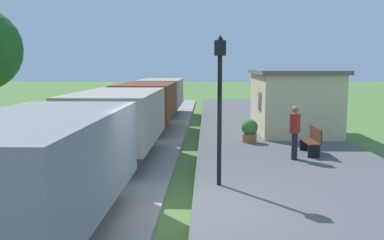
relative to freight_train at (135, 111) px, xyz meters
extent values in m
plane|color=#517A38|center=(2.40, -8.30, -1.40)|extent=(160.00, 160.00, 0.00)
cube|color=#565659|center=(5.60, -8.30, -1.27)|extent=(6.00, 60.00, 0.25)
cube|color=gray|center=(0.00, -8.30, -1.34)|extent=(3.80, 60.00, 0.12)
cube|color=slate|center=(0.72, -8.30, -1.21)|extent=(0.07, 60.00, 0.14)
cube|color=slate|center=(-0.72, -8.30, -1.21)|extent=(0.07, 60.00, 0.14)
cube|color=gray|center=(0.00, -9.90, 0.18)|extent=(2.50, 5.60, 1.60)
cube|color=black|center=(0.00, -9.90, -0.47)|extent=(2.10, 5.15, 0.50)
cylinder|color=black|center=(0.00, -8.11, -0.72)|extent=(1.56, 0.84, 0.84)
cylinder|color=black|center=(0.00, -6.95, -0.47)|extent=(0.20, 0.30, 0.20)
cube|color=gray|center=(0.00, -3.30, 0.18)|extent=(2.50, 5.60, 1.60)
cube|color=black|center=(0.00, -3.30, -0.47)|extent=(2.10, 5.15, 0.50)
cylinder|color=black|center=(0.00, -1.51, -0.72)|extent=(1.56, 0.84, 0.84)
cylinder|color=black|center=(0.00, -5.09, -0.72)|extent=(1.56, 0.84, 0.84)
cylinder|color=black|center=(0.00, -0.35, -0.47)|extent=(0.20, 0.30, 0.20)
cylinder|color=black|center=(0.00, -6.25, -0.47)|extent=(0.20, 0.30, 0.20)
cube|color=brown|center=(0.00, 3.30, 0.18)|extent=(2.50, 5.60, 1.60)
cube|color=black|center=(0.00, 3.30, -0.47)|extent=(2.10, 5.15, 0.50)
cylinder|color=black|center=(0.00, 5.09, -0.72)|extent=(1.56, 0.84, 0.84)
cylinder|color=black|center=(0.00, 1.51, -0.72)|extent=(1.56, 0.84, 0.84)
cylinder|color=black|center=(0.00, 6.25, -0.47)|extent=(0.20, 0.30, 0.20)
cylinder|color=black|center=(0.00, 0.35, -0.47)|extent=(0.20, 0.30, 0.20)
cube|color=gray|center=(0.00, 9.90, 0.18)|extent=(2.50, 5.60, 1.60)
cube|color=black|center=(0.00, 9.90, -0.47)|extent=(2.10, 5.15, 0.50)
cylinder|color=black|center=(0.00, 11.69, -0.72)|extent=(1.56, 0.84, 0.84)
cylinder|color=black|center=(0.00, 8.11, -0.72)|extent=(1.56, 0.84, 0.84)
cylinder|color=black|center=(0.00, 12.85, -0.47)|extent=(0.20, 0.30, 0.20)
cylinder|color=black|center=(0.00, 6.95, -0.47)|extent=(0.20, 0.30, 0.20)
cube|color=beige|center=(6.80, 2.52, 0.15)|extent=(3.20, 5.50, 2.60)
cube|color=#66605B|center=(6.80, 2.52, 1.54)|extent=(3.50, 5.80, 0.18)
cube|color=black|center=(5.19, 1.42, 0.28)|extent=(0.03, 0.90, 0.80)
cube|color=#422819|center=(6.37, -2.68, -0.71)|extent=(0.42, 1.50, 0.04)
cube|color=#422819|center=(6.56, -2.68, -0.46)|extent=(0.04, 1.50, 0.45)
cube|color=black|center=(6.37, -3.28, -0.94)|extent=(0.38, 0.06, 0.42)
cube|color=black|center=(6.37, -2.08, -0.94)|extent=(0.38, 0.06, 0.42)
cube|color=#422819|center=(6.37, 6.59, -0.71)|extent=(0.42, 1.50, 0.04)
cube|color=#422819|center=(6.56, 6.59, -0.46)|extent=(0.04, 1.50, 0.45)
cube|color=black|center=(6.37, 5.99, -0.94)|extent=(0.38, 0.06, 0.42)
cube|color=black|center=(6.37, 7.19, -0.94)|extent=(0.38, 0.06, 0.42)
cylinder|color=black|center=(5.66, -3.60, -0.72)|extent=(0.15, 0.15, 0.86)
cylinder|color=black|center=(5.73, -3.45, -0.72)|extent=(0.15, 0.15, 0.86)
cube|color=maroon|center=(5.70, -3.53, 0.01)|extent=(0.38, 0.45, 0.60)
sphere|color=#936B51|center=(5.70, -3.53, 0.45)|extent=(0.22, 0.22, 0.22)
cylinder|color=#9E6642|center=(4.57, -0.55, -0.98)|extent=(0.56, 0.56, 0.34)
sphere|color=#387A33|center=(4.57, -0.55, -0.55)|extent=(0.64, 0.64, 0.64)
cylinder|color=black|center=(3.21, -6.56, 0.45)|extent=(0.11, 0.11, 3.20)
cube|color=black|center=(3.21, -6.56, 2.23)|extent=(0.28, 0.28, 0.36)
sphere|color=#F2E5BF|center=(3.21, -6.56, 2.23)|extent=(0.20, 0.20, 0.20)
cone|color=black|center=(3.21, -6.56, 2.47)|extent=(0.20, 0.20, 0.16)
camera|label=1|loc=(2.90, -16.86, 1.80)|focal=39.55mm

